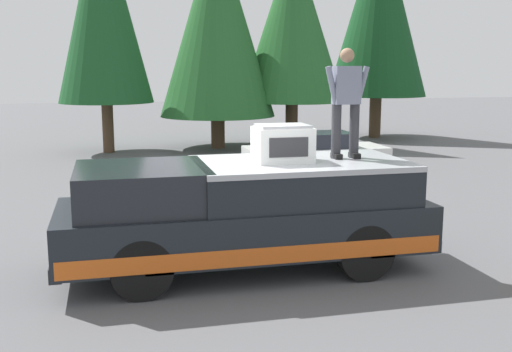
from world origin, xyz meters
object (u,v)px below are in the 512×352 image
compressor_unit (283,144)px  parked_car_white (316,152)px  person_on_truck_bed (346,100)px  pickup_truck (245,214)px

compressor_unit → parked_car_white: compressor_unit is taller
person_on_truck_bed → compressor_unit: bearing=97.7°
parked_car_white → compressor_unit: bearing=157.2°
pickup_truck → parked_car_white: (8.02, -3.95, -0.29)m
compressor_unit → parked_car_white: bearing=-22.8°
compressor_unit → person_on_truck_bed: (0.14, -1.06, 0.62)m
pickup_truck → compressor_unit: bearing=-93.2°
compressor_unit → person_on_truck_bed: person_on_truck_bed is taller
pickup_truck → person_on_truck_bed: (0.11, -1.63, 1.68)m
pickup_truck → compressor_unit: (-0.03, -0.57, 1.05)m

